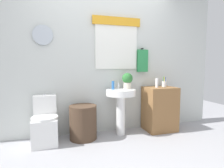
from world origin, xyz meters
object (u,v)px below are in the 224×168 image
Objects in this scene: lotion_bottle at (157,83)px; soap_bottle at (113,85)px; toilet at (45,124)px; pedestal_sink at (121,101)px; wooden_cabinet at (160,109)px; laundry_hamper at (83,122)px; potted_plant at (127,80)px; toothbrush_cup at (164,84)px.

soap_bottle is at bearing 173.37° from lotion_bottle.
lotion_bottle is at bearing -2.21° from toilet.
pedestal_sink is at bearing -1.51° from toilet.
lotion_bottle is (-0.09, -0.04, 0.47)m from wooden_cabinet.
laundry_hamper is 1.39m from wooden_cabinet.
wooden_cabinet reaches higher than pedestal_sink.
potted_plant reaches higher than wooden_cabinet.
wooden_cabinet is (0.75, 0.00, -0.18)m from pedestal_sink.
soap_bottle is at bearing 5.54° from laundry_hamper.
potted_plant is 0.53m from lotion_bottle.
laundry_hamper is 1.42m from lotion_bottle.
soap_bottle is 0.78m from lotion_bottle.
toilet is at bearing 178.49° from pedestal_sink.
laundry_hamper is 0.70× the size of pedestal_sink.
toilet is 3.92× the size of toothbrush_cup.
pedestal_sink is 4.16× the size of toothbrush_cup.
lotion_bottle is at bearing -6.63° from soap_bottle.
lotion_bottle is (0.65, -0.04, 0.29)m from pedestal_sink.
laundry_hamper is 0.77m from soap_bottle.
pedestal_sink is 0.98× the size of wooden_cabinet.
soap_bottle reaches higher than laundry_hamper.
toothbrush_cup reaches higher than pedestal_sink.
laundry_hamper is at bearing -3.20° from toilet.
wooden_cabinet is 2.88× the size of potted_plant.
toothbrush_cup reaches higher than lotion_bottle.
potted_plant is at bearing 168.99° from lotion_bottle.
pedestal_sink is 0.38m from potted_plant.
wooden_cabinet is (1.95, -0.03, 0.11)m from toilet.
pedestal_sink is at bearing 176.50° from lotion_bottle.
toilet is 1.22m from soap_bottle.
toothbrush_cup is at bearing -3.30° from potted_plant.
soap_bottle is at bearing 178.19° from toothbrush_cup.
potted_plant reaches higher than toilet.
laundry_hamper is at bearing -175.58° from potted_plant.
potted_plant is at bearing 1.20° from toilet.
soap_bottle is (0.52, 0.05, 0.57)m from laundry_hamper.
soap_bottle reaches higher than pedestal_sink.
toothbrush_cup is (2.05, -0.01, 0.56)m from toilet.
wooden_cabinet is 4.24× the size of toothbrush_cup.
toothbrush_cup is (0.96, -0.03, -0.00)m from soap_bottle.
wooden_cabinet is 0.98m from soap_bottle.
pedestal_sink is 4.76× the size of lotion_bottle.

